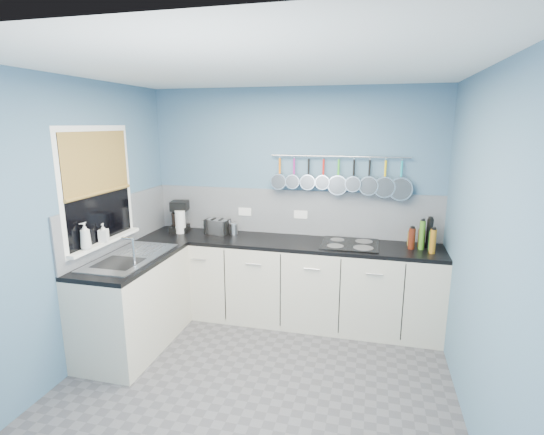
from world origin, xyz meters
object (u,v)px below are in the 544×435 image
at_px(coffee_maker, 179,216).
at_px(canister, 234,229).
at_px(soap_bottle_b, 103,233).
at_px(hob, 350,244).
at_px(paper_towel, 180,222).
at_px(soap_bottle_a, 85,236).
at_px(toaster, 217,227).

relative_size(coffee_maker, canister, 2.85).
distance_m(soap_bottle_b, canister, 1.40).
bearing_deg(hob, canister, 175.24).
bearing_deg(soap_bottle_b, paper_towel, 73.18).
relative_size(paper_towel, coffee_maker, 0.74).
xyz_separation_m(paper_towel, hob, (1.90, -0.01, -0.12)).
height_order(coffee_maker, hob, coffee_maker).
bearing_deg(hob, soap_bottle_b, -156.51).
bearing_deg(canister, paper_towel, -171.13).
height_order(soap_bottle_a, paper_towel, soap_bottle_a).
relative_size(soap_bottle_a, toaster, 0.94).
distance_m(soap_bottle_a, paper_towel, 1.25).
height_order(coffee_maker, canister, coffee_maker).
distance_m(coffee_maker, hob, 1.95).
bearing_deg(hob, soap_bottle_a, -151.39).
relative_size(soap_bottle_b, toaster, 0.68).
bearing_deg(coffee_maker, soap_bottle_a, -113.40).
bearing_deg(soap_bottle_a, paper_towel, 76.42).
height_order(toaster, hob, toaster).
xyz_separation_m(soap_bottle_a, hob, (2.19, 1.20, -0.26)).
distance_m(soap_bottle_a, soap_bottle_b, 0.25).
relative_size(soap_bottle_b, hob, 0.30).
distance_m(paper_towel, toaster, 0.43).
distance_m(soap_bottle_b, paper_towel, 1.02).
bearing_deg(soap_bottle_a, canister, 55.47).
xyz_separation_m(coffee_maker, canister, (0.65, 0.03, -0.11)).
xyz_separation_m(soap_bottle_a, coffee_maker, (0.25, 1.28, -0.09)).
relative_size(soap_bottle_a, paper_towel, 0.92).
bearing_deg(coffee_maker, toaster, -11.68).
height_order(soap_bottle_a, soap_bottle_b, soap_bottle_a).
relative_size(toaster, hob, 0.44).
bearing_deg(coffee_maker, soap_bottle_b, -115.90).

